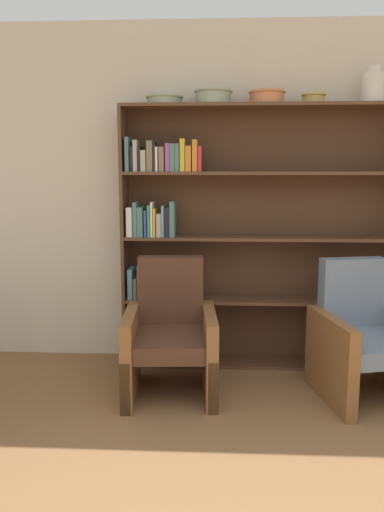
# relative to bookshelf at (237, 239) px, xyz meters

# --- Properties ---
(wall_back) EXTENTS (12.00, 0.06, 2.75)m
(wall_back) POSITION_rel_bookshelf_xyz_m (0.24, 0.17, 0.34)
(wall_back) COLOR beige
(wall_back) RESTS_ON ground
(bookshelf) EXTENTS (2.24, 0.30, 2.08)m
(bookshelf) POSITION_rel_bookshelf_xyz_m (0.00, 0.00, 0.00)
(bookshelf) COLOR brown
(bookshelf) RESTS_ON ground
(bowl_cream) EXTENTS (0.29, 0.29, 0.07)m
(bowl_cream) POSITION_rel_bookshelf_xyz_m (-0.58, -0.02, 1.08)
(bowl_cream) COLOR gray
(bowl_cream) RESTS_ON bookshelf
(bowl_copper) EXTENTS (0.30, 0.30, 0.11)m
(bowl_copper) POSITION_rel_bookshelf_xyz_m (-0.20, -0.02, 1.11)
(bowl_copper) COLOR gray
(bowl_copper) RESTS_ON bookshelf
(bowl_brass) EXTENTS (0.28, 0.28, 0.10)m
(bowl_brass) POSITION_rel_bookshelf_xyz_m (0.21, -0.02, 1.10)
(bowl_brass) COLOR #C67547
(bowl_brass) RESTS_ON bookshelf
(bowl_olive) EXTENTS (0.18, 0.18, 0.08)m
(bowl_olive) POSITION_rel_bookshelf_xyz_m (0.56, -0.02, 1.09)
(bowl_olive) COLOR tan
(bowl_olive) RESTS_ON bookshelf
(vase_tall) EXTENTS (0.18, 0.18, 0.27)m
(vase_tall) POSITION_rel_bookshelf_xyz_m (1.00, -0.02, 1.16)
(vase_tall) COLOR silver
(vase_tall) RESTS_ON bookshelf
(armchair_leather) EXTENTS (0.69, 0.72, 0.95)m
(armchair_leather) POSITION_rel_bookshelf_xyz_m (-0.49, -0.57, -0.64)
(armchair_leather) COLOR brown
(armchair_leather) RESTS_ON ground
(armchair_cushioned) EXTENTS (0.77, 0.80, 0.95)m
(armchair_cushioned) POSITION_rel_bookshelf_xyz_m (0.88, -0.57, -0.64)
(armchair_cushioned) COLOR brown
(armchair_cushioned) RESTS_ON ground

